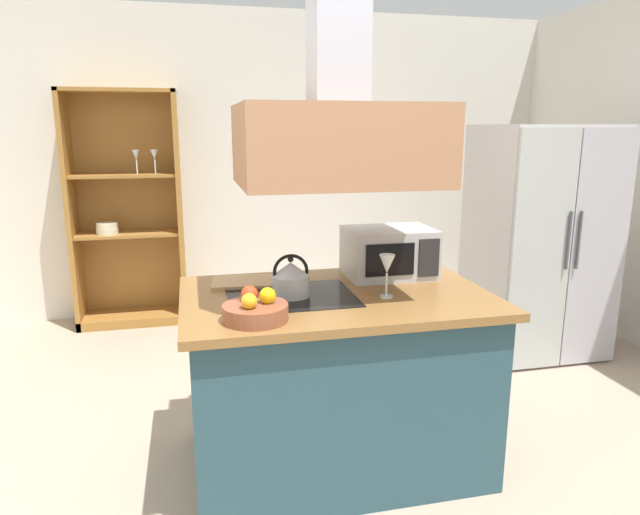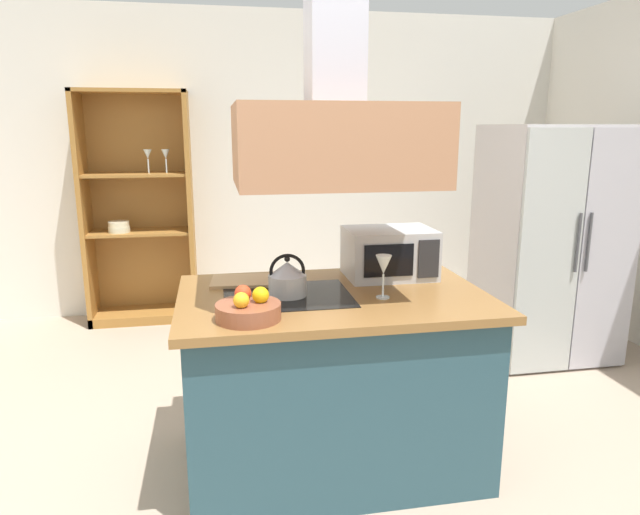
{
  "view_description": "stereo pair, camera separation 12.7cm",
  "coord_description": "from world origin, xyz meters",
  "px_view_note": "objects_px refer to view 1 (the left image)",
  "views": [
    {
      "loc": [
        -0.43,
        -2.28,
        1.69
      ],
      "look_at": [
        0.23,
        0.61,
        1.0
      ],
      "focal_mm": 31.72,
      "sensor_mm": 36.0,
      "label": 1
    },
    {
      "loc": [
        -0.31,
        -2.31,
        1.69
      ],
      "look_at": [
        0.23,
        0.61,
        1.0
      ],
      "focal_mm": 31.72,
      "sensor_mm": 36.0,
      "label": 2
    }
  ],
  "objects_px": {
    "kettle": "(291,279)",
    "refrigerator": "(539,242)",
    "wine_glass_on_counter": "(387,266)",
    "cutting_board": "(246,282)",
    "fruit_bowl": "(255,310)",
    "microwave": "(389,252)",
    "dish_cabinet": "(128,222)"
  },
  "relations": [
    {
      "from": "kettle",
      "to": "refrigerator",
      "type": "bearing_deg",
      "value": 28.33
    },
    {
      "from": "microwave",
      "to": "wine_glass_on_counter",
      "type": "xyz_separation_m",
      "value": [
        -0.14,
        -0.37,
        0.02
      ]
    },
    {
      "from": "cutting_board",
      "to": "fruit_bowl",
      "type": "relative_size",
      "value": 1.24
    },
    {
      "from": "refrigerator",
      "to": "kettle",
      "type": "bearing_deg",
      "value": -151.67
    },
    {
      "from": "refrigerator",
      "to": "fruit_bowl",
      "type": "xyz_separation_m",
      "value": [
        -2.28,
        -1.42,
        0.09
      ]
    },
    {
      "from": "dish_cabinet",
      "to": "microwave",
      "type": "height_order",
      "value": "dish_cabinet"
    },
    {
      "from": "wine_glass_on_counter",
      "to": "dish_cabinet",
      "type": "bearing_deg",
      "value": 118.29
    },
    {
      "from": "refrigerator",
      "to": "microwave",
      "type": "distance_m",
      "value": 1.73
    },
    {
      "from": "refrigerator",
      "to": "wine_glass_on_counter",
      "type": "bearing_deg",
      "value": -143.1
    },
    {
      "from": "kettle",
      "to": "microwave",
      "type": "xyz_separation_m",
      "value": [
        0.58,
        0.26,
        0.04
      ]
    },
    {
      "from": "dish_cabinet",
      "to": "microwave",
      "type": "xyz_separation_m",
      "value": [
        1.56,
        -2.26,
        0.14
      ]
    },
    {
      "from": "microwave",
      "to": "fruit_bowl",
      "type": "relative_size",
      "value": 1.67
    },
    {
      "from": "kettle",
      "to": "cutting_board",
      "type": "relative_size",
      "value": 0.6
    },
    {
      "from": "cutting_board",
      "to": "wine_glass_on_counter",
      "type": "bearing_deg",
      "value": -31.66
    },
    {
      "from": "dish_cabinet",
      "to": "wine_glass_on_counter",
      "type": "xyz_separation_m",
      "value": [
        1.42,
        -2.63,
        0.16
      ]
    },
    {
      "from": "refrigerator",
      "to": "dish_cabinet",
      "type": "bearing_deg",
      "value": 155.39
    },
    {
      "from": "kettle",
      "to": "wine_glass_on_counter",
      "type": "bearing_deg",
      "value": -14.19
    },
    {
      "from": "microwave",
      "to": "fruit_bowl",
      "type": "bearing_deg",
      "value": -144.32
    },
    {
      "from": "dish_cabinet",
      "to": "cutting_board",
      "type": "height_order",
      "value": "dish_cabinet"
    },
    {
      "from": "microwave",
      "to": "dish_cabinet",
      "type": "bearing_deg",
      "value": 124.66
    },
    {
      "from": "refrigerator",
      "to": "cutting_board",
      "type": "height_order",
      "value": "refrigerator"
    },
    {
      "from": "dish_cabinet",
      "to": "fruit_bowl",
      "type": "height_order",
      "value": "dish_cabinet"
    },
    {
      "from": "dish_cabinet",
      "to": "wine_glass_on_counter",
      "type": "relative_size",
      "value": 9.66
    },
    {
      "from": "fruit_bowl",
      "to": "wine_glass_on_counter",
      "type": "bearing_deg",
      "value": 16.64
    },
    {
      "from": "dish_cabinet",
      "to": "fruit_bowl",
      "type": "xyz_separation_m",
      "value": [
        0.77,
        -2.82,
        0.06
      ]
    },
    {
      "from": "kettle",
      "to": "cutting_board",
      "type": "xyz_separation_m",
      "value": [
        -0.19,
        0.28,
        -0.08
      ]
    },
    {
      "from": "wine_glass_on_counter",
      "to": "fruit_bowl",
      "type": "xyz_separation_m",
      "value": [
        -0.64,
        -0.19,
        -0.11
      ]
    },
    {
      "from": "kettle",
      "to": "cutting_board",
      "type": "height_order",
      "value": "kettle"
    },
    {
      "from": "kettle",
      "to": "cutting_board",
      "type": "distance_m",
      "value": 0.34
    },
    {
      "from": "refrigerator",
      "to": "cutting_board",
      "type": "xyz_separation_m",
      "value": [
        -2.27,
        -0.84,
        0.06
      ]
    },
    {
      "from": "dish_cabinet",
      "to": "kettle",
      "type": "xyz_separation_m",
      "value": [
        0.98,
        -2.52,
        0.1
      ]
    },
    {
      "from": "cutting_board",
      "to": "microwave",
      "type": "bearing_deg",
      "value": -1.02
    }
  ]
}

